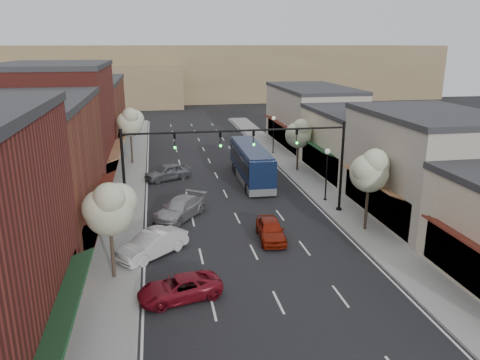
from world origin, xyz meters
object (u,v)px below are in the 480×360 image
coach_bus (251,163)px  parked_car_a (180,288)px  parked_car_c (180,208)px  signal_mast_right (312,155)px  lamp_post_far (273,129)px  parked_car_d (168,172)px  tree_left_far (130,122)px  signal_mast_left (158,161)px  lamp_post_near (327,166)px  tree_right_far (299,133)px  tree_right_near (371,169)px  tree_left_near (110,207)px  parked_car_b (152,244)px  red_hatchback (271,229)px

coach_bus → parked_car_a: coach_bus is taller
parked_car_c → signal_mast_right: bearing=31.5°
signal_mast_right → parked_car_c: bearing=175.4°
lamp_post_far → parked_car_d: bearing=-145.2°
parked_car_d → signal_mast_right: bearing=18.4°
signal_mast_right → tree_left_far: size_ratio=1.34×
coach_bus → signal_mast_left: bearing=-131.3°
signal_mast_left → lamp_post_far: (13.42, 20.00, -1.62)m
parked_car_d → tree_left_far: bearing=-176.2°
signal_mast_right → lamp_post_near: 3.69m
tree_left_far → coach_bus: size_ratio=0.56×
tree_right_far → tree_left_far: size_ratio=0.89×
tree_right_near → tree_left_near: bearing=-166.5°
tree_left_far → lamp_post_near: tree_left_far is taller
tree_left_far → parked_car_a: bearing=-83.2°
lamp_post_far → parked_car_b: (-14.00, -25.38, -2.24)m
parked_car_c → parked_car_a: bearing=-57.1°
tree_right_far → tree_left_far: tree_left_far is taller
tree_right_far → parked_car_b: 22.85m
signal_mast_right → red_hatchback: (-4.12, -4.25, -3.92)m
tree_right_far → coach_bus: (-5.35, -2.41, -2.25)m
lamp_post_near → parked_car_b: bearing=-150.6°
coach_bus → parked_car_c: size_ratio=2.09×
tree_left_near → coach_bus: tree_left_near is taller
tree_left_near → parked_car_d: (3.52, 19.36, -3.46)m
signal_mast_left → parked_car_d: size_ratio=1.85×
signal_mast_left → parked_car_c: bearing=29.1°
coach_bus → parked_car_a: size_ratio=2.54×
tree_left_far → lamp_post_far: 16.26m
signal_mast_left → parked_car_b: bearing=-96.1°
signal_mast_left → tree_right_far: size_ratio=1.51×
lamp_post_far → parked_car_c: bearing=-122.0°
signal_mast_left → tree_right_far: bearing=40.5°
tree_left_near → parked_car_a: (3.39, -2.66, -3.63)m
lamp_post_far → parked_car_d: 15.42m
tree_right_far → parked_car_d: bearing=-177.2°
parked_car_b → tree_right_far: bearing=98.8°
parked_car_c → tree_right_far: bearing=77.8°
lamp_post_far → parked_car_a: 33.31m
lamp_post_far → red_hatchback: size_ratio=1.08×
signal_mast_left → tree_left_far: signal_mast_left is taller
lamp_post_near → parked_car_a: (-12.66, -13.22, -2.41)m
tree_right_far → tree_left_far: 17.66m
lamp_post_far → parked_car_c: lamp_post_far is taller
signal_mast_left → parked_car_d: 11.98m
tree_right_far → parked_car_c: 17.10m
tree_right_near → lamp_post_near: bearing=94.8°
red_hatchback → parked_car_a: 9.07m
parked_car_a → parked_car_b: (-1.34, 5.34, 0.18)m
signal_mast_right → parked_car_d: bearing=132.5°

